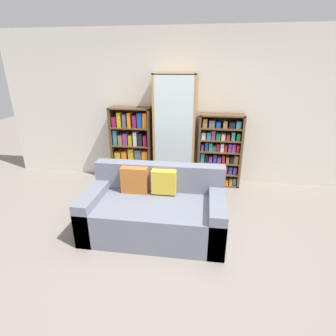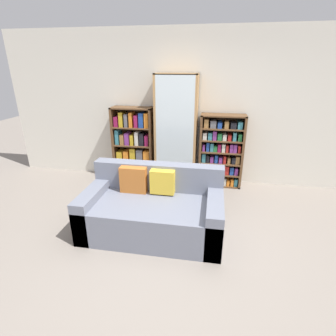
# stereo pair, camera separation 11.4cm
# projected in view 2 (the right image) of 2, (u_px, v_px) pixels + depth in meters

# --- Properties ---
(ground_plane) EXTENTS (16.00, 16.00, 0.00)m
(ground_plane) POSITION_uv_depth(u_px,v_px,m) (165.00, 250.00, 3.17)
(ground_plane) COLOR gray
(wall_back) EXTENTS (6.88, 0.06, 2.70)m
(wall_back) POSITION_uv_depth(u_px,v_px,m) (187.00, 109.00, 4.73)
(wall_back) COLOR silver
(wall_back) RESTS_ON ground
(couch) EXTENTS (1.79, 0.96, 0.84)m
(couch) POSITION_uv_depth(u_px,v_px,m) (153.00, 210.00, 3.46)
(couch) COLOR slate
(couch) RESTS_ON ground
(bookshelf_left) EXTENTS (0.76, 0.32, 1.38)m
(bookshelf_left) POSITION_uv_depth(u_px,v_px,m) (134.00, 145.00, 4.94)
(bookshelf_left) COLOR brown
(bookshelf_left) RESTS_ON ground
(display_cabinet) EXTENTS (0.74, 0.36, 1.97)m
(display_cabinet) POSITION_uv_depth(u_px,v_px,m) (176.00, 131.00, 4.69)
(display_cabinet) COLOR #AD7F4C
(display_cabinet) RESTS_ON ground
(bookshelf_right) EXTENTS (0.77, 0.32, 1.30)m
(bookshelf_right) POSITION_uv_depth(u_px,v_px,m) (221.00, 152.00, 4.70)
(bookshelf_right) COLOR brown
(bookshelf_right) RESTS_ON ground
(wine_bottle) EXTENTS (0.09, 0.09, 0.40)m
(wine_bottle) POSITION_uv_depth(u_px,v_px,m) (209.00, 192.00, 4.25)
(wine_bottle) COLOR black
(wine_bottle) RESTS_ON ground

